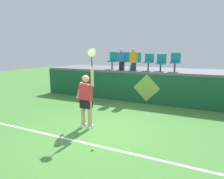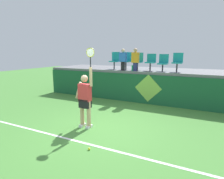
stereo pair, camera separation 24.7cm
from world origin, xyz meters
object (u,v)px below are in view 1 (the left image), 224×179
at_px(water_bottle, 130,68).
at_px(stadium_chair_0, 113,60).
at_px(tennis_ball, 93,149).
at_px(stadium_chair_4, 161,62).
at_px(stadium_chair_2, 136,60).
at_px(spectator_1, 121,59).
at_px(stadium_chair_3, 149,61).
at_px(stadium_chair_1, 124,60).
at_px(spectator_0, 133,59).
at_px(tennis_player, 86,99).
at_px(stadium_chair_5, 175,61).

xyz_separation_m(water_bottle, stadium_chair_0, (-1.15, 0.43, 0.36)).
height_order(tennis_ball, stadium_chair_4, stadium_chair_4).
distance_m(tennis_ball, stadium_chair_2, 5.88).
height_order(tennis_ball, spectator_1, spectator_1).
xyz_separation_m(stadium_chair_2, stadium_chair_3, (0.64, -0.00, -0.02)).
height_order(water_bottle, stadium_chair_1, stadium_chair_1).
height_order(water_bottle, spectator_1, spectator_1).
relative_size(tennis_ball, spectator_1, 0.06).
relative_size(stadium_chair_3, stadium_chair_4, 1.02).
bearing_deg(spectator_0, spectator_1, -175.98).
bearing_deg(tennis_ball, stadium_chair_1, 103.55).
relative_size(stadium_chair_2, spectator_1, 0.82).
bearing_deg(spectator_1, tennis_player, -83.91).
bearing_deg(stadium_chair_5, stadium_chair_4, 179.96).
height_order(water_bottle, spectator_0, spectator_0).
bearing_deg(water_bottle, stadium_chair_0, 159.31).
distance_m(stadium_chair_3, spectator_0, 0.77).
height_order(spectator_0, spectator_1, spectator_0).
height_order(stadium_chair_2, spectator_1, spectator_1).
bearing_deg(stadium_chair_4, stadium_chair_5, -0.04).
bearing_deg(tennis_ball, stadium_chair_3, 90.63).
bearing_deg(tennis_ball, stadium_chair_0, 109.86).
distance_m(stadium_chair_4, spectator_0, 1.31).
height_order(tennis_player, spectator_0, spectator_0).
distance_m(stadium_chair_2, spectator_0, 0.42).
relative_size(stadium_chair_3, stadium_chair_5, 0.94).
xyz_separation_m(stadium_chair_3, spectator_0, (-0.64, -0.40, 0.09)).
distance_m(water_bottle, stadium_chair_4, 1.47).
xyz_separation_m(water_bottle, stadium_chair_2, (0.13, 0.43, 0.35)).
bearing_deg(stadium_chair_1, stadium_chair_0, 179.78).
bearing_deg(tennis_ball, stadium_chair_4, 84.50).
bearing_deg(spectator_0, water_bottle, -170.26).
height_order(water_bottle, stadium_chair_4, stadium_chair_4).
xyz_separation_m(tennis_player, stadium_chair_0, (-1.08, 4.32, 1.02)).
bearing_deg(water_bottle, stadium_chair_1, 138.42).
bearing_deg(stadium_chair_1, stadium_chair_2, -0.03).
distance_m(tennis_ball, stadium_chair_5, 5.96).
xyz_separation_m(tennis_ball, stadium_chair_2, (-0.71, 5.51, 1.94)).
bearing_deg(stadium_chair_1, stadium_chair_4, -0.03).
distance_m(stadium_chair_1, stadium_chair_5, 2.50).
xyz_separation_m(stadium_chair_0, stadium_chair_2, (1.29, -0.00, -0.01)).
xyz_separation_m(water_bottle, spectator_0, (0.13, 0.02, 0.42)).
height_order(stadium_chair_3, spectator_0, spectator_0).
xyz_separation_m(tennis_player, stadium_chair_1, (-0.41, 4.32, 1.03)).
xyz_separation_m(stadium_chair_1, spectator_0, (0.62, -0.41, 0.06)).
bearing_deg(stadium_chair_4, stadium_chair_1, 179.97).
relative_size(stadium_chair_5, spectator_0, 0.81).
relative_size(stadium_chair_1, spectator_0, 0.83).
xyz_separation_m(stadium_chair_0, stadium_chair_1, (0.66, -0.00, 0.00)).
bearing_deg(stadium_chair_1, spectator_1, -90.00).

